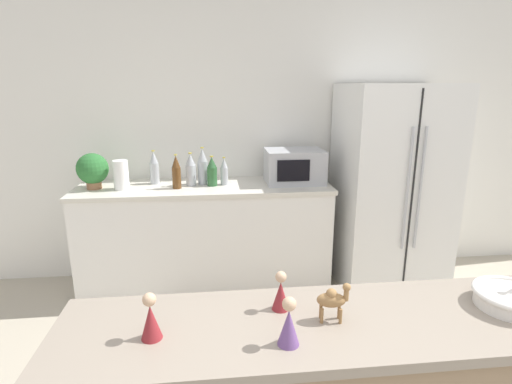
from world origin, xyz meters
name	(u,v)px	position (x,y,z in m)	size (l,w,h in m)	color
wall_back	(255,135)	(0.00, 2.73, 1.27)	(8.00, 0.06, 2.55)	white
back_counter	(206,236)	(-0.45, 2.40, 0.45)	(2.08, 0.63, 0.91)	white
refrigerator	(391,188)	(1.12, 2.31, 0.86)	(0.87, 0.77, 1.72)	white
potted_plant	(93,170)	(-1.33, 2.38, 1.06)	(0.25, 0.25, 0.29)	#9E6B47
paper_towel_roll	(121,175)	(-1.10, 2.33, 1.02)	(0.12, 0.12, 0.23)	white
microwave	(294,166)	(0.30, 2.42, 1.05)	(0.48, 0.37, 0.28)	#B2B5BA
back_bottle_0	(224,172)	(-0.29, 2.40, 1.02)	(0.06, 0.06, 0.23)	#B2B7BC
back_bottle_1	(191,170)	(-0.56, 2.40, 1.04)	(0.08, 0.08, 0.27)	#B2B7BC
back_bottle_2	(203,167)	(-0.46, 2.44, 1.06)	(0.08, 0.08, 0.31)	#B2B7BC
back_bottle_3	(176,172)	(-0.67, 2.32, 1.04)	(0.07, 0.07, 0.28)	brown
back_bottle_4	(154,168)	(-0.87, 2.50, 1.04)	(0.08, 0.08, 0.28)	#B2B7BC
back_bottle_5	(212,172)	(-0.39, 2.38, 1.02)	(0.08, 0.08, 0.25)	#2D6033
fruit_bowl	(511,298)	(0.67, 0.34, 0.97)	(0.26, 0.26, 0.06)	white
camel_figurine	(333,299)	(0.01, 0.32, 1.02)	(0.11, 0.06, 0.14)	olive
wise_man_figurine_blue	(281,293)	(-0.15, 0.41, 1.00)	(0.06, 0.06, 0.14)	maroon
wise_man_figurine_crimson	(151,319)	(-0.58, 0.29, 1.00)	(0.07, 0.07, 0.16)	maroon
wise_man_figurine_purple	(289,324)	(-0.16, 0.21, 1.01)	(0.07, 0.07, 0.16)	#6B4784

